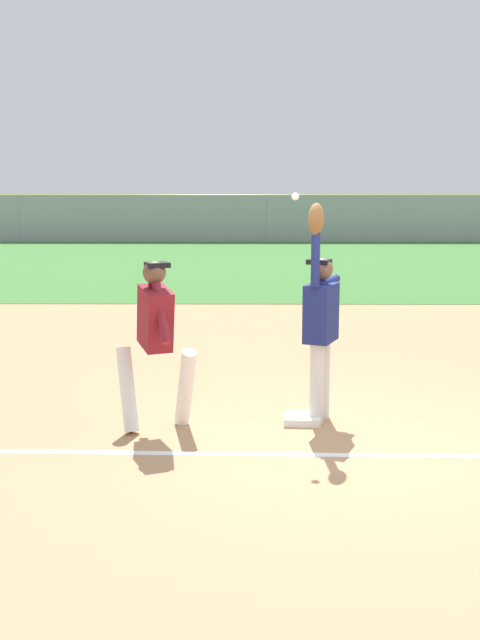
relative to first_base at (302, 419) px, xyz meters
name	(u,v)px	position (x,y,z in m)	size (l,w,h in m)	color
ground_plane	(335,441)	(0.28, -0.58, -0.04)	(81.03, 81.03, 0.00)	tan
outfield_grass	(273,262)	(0.28, 16.81, -0.04)	(42.57, 17.56, 0.01)	#3D7533
first_base	(302,419)	(0.00, 0.00, 0.00)	(0.38, 0.38, 0.08)	white
fielder	(320,316)	(0.18, 0.06, 1.08)	(0.45, 0.86, 2.28)	silver
runner	(156,333)	(-1.49, -0.24, 0.96)	(0.88, 0.81, 1.72)	white
baseball	(295,197)	(-0.10, -0.08, 2.30)	(0.07, 0.07, 0.07)	white
outfield_fence	(266,218)	(0.28, 25.59, 0.97)	(42.65, 0.08, 2.02)	#93999E
parked_car_silver	(1,222)	(-12.42, 29.52, 0.63)	(4.43, 2.18, 1.25)	#B7B7BC
parked_car_green	(141,221)	(-5.72, 29.90, 0.63)	(4.59, 2.51, 1.25)	#1E6B33
parked_car_black	(279,221)	(1.00, 30.28, 0.63)	(4.49, 2.29, 1.25)	black
parked_car_tan	(401,221)	(7.00, 30.32, 0.63)	(4.49, 2.29, 1.25)	tan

